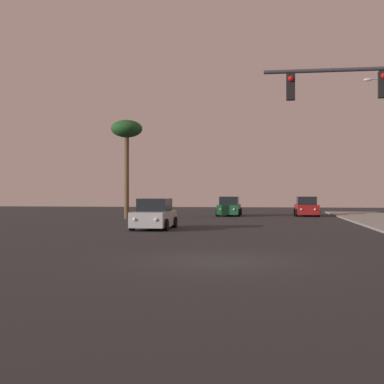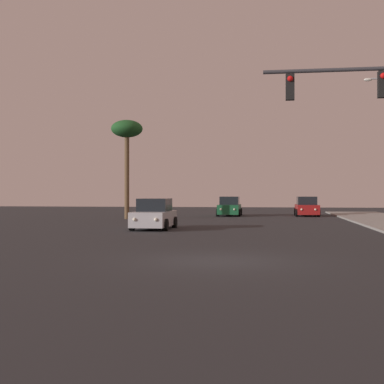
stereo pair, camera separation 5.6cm
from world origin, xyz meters
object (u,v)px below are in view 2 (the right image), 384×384
(car_red, at_px, (307,207))
(car_green, at_px, (230,207))
(palm_tree_mid, at_px, (127,133))
(car_silver, at_px, (154,215))

(car_red, height_order, car_green, same)
(car_red, xyz_separation_m, palm_tree_mid, (-13.94, -7.55, 5.77))
(car_green, distance_m, palm_tree_mid, 11.60)
(car_silver, distance_m, palm_tree_mid, 13.09)
(car_silver, height_order, palm_tree_mid, palm_tree_mid)
(car_red, bearing_deg, palm_tree_mid, 27.17)
(palm_tree_mid, bearing_deg, car_silver, -67.32)
(car_green, bearing_deg, car_red, -174.67)
(car_red, distance_m, car_green, 6.66)
(car_red, xyz_separation_m, car_silver, (-9.40, -18.39, 0.00))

